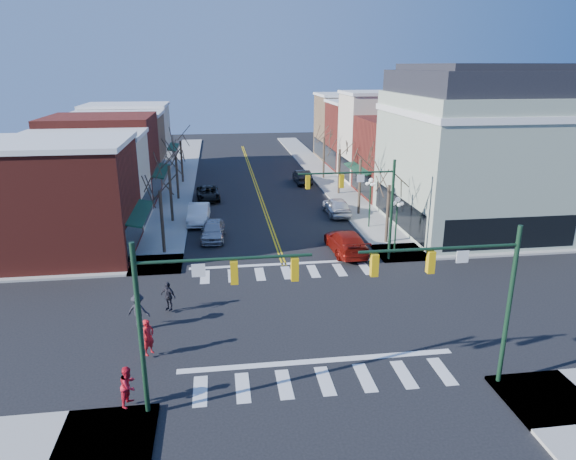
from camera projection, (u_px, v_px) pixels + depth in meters
name	position (u px, v px, depth m)	size (l,w,h in m)	color
ground	(302.00, 316.00, 28.29)	(160.00, 160.00, 0.00)	black
sidewalk_left	(170.00, 218.00, 45.98)	(3.50, 70.00, 0.15)	#9E9B93
sidewalk_right	(359.00, 211.00, 48.26)	(3.50, 70.00, 0.15)	#9E9B93
bldg_left_brick_a	(59.00, 202.00, 36.12)	(10.00, 8.50, 8.00)	maroon
bldg_left_stucco_a	(85.00, 182.00, 43.51)	(10.00, 7.00, 7.50)	beige
bldg_left_brick_b	(104.00, 159.00, 50.90)	(10.00, 9.00, 8.50)	maroon
bldg_left_tan	(118.00, 150.00, 58.78)	(10.00, 7.50, 7.80)	#90704F
bldg_left_stucco_b	(129.00, 139.00, 66.03)	(10.00, 8.00, 8.20)	beige
bldg_right_brick_a	(409.00, 158.00, 53.36)	(10.00, 8.50, 8.00)	maroon
bldg_right_stucco	(386.00, 138.00, 60.36)	(10.00, 7.00, 10.00)	beige
bldg_right_brick_b	(368.00, 136.00, 67.66)	(10.00, 8.00, 8.50)	maroon
bldg_right_tan	(352.00, 127.00, 75.13)	(10.00, 8.00, 9.00)	#90704F
victorian_corner	(472.00, 148.00, 42.07)	(12.25, 14.25, 13.30)	#99A891
traffic_mast_near_left	(189.00, 303.00, 19.14)	(6.60, 0.28, 7.20)	#14331E
traffic_mast_near_right	(469.00, 286.00, 20.59)	(6.60, 0.28, 7.20)	#14331E
traffic_mast_far_right	(366.00, 197.00, 34.54)	(6.60, 0.28, 7.20)	#14331E
lamppost_corner	(397.00, 216.00, 36.46)	(0.36, 0.36, 4.33)	#14331E
lamppost_midblock	(370.00, 194.00, 42.59)	(0.36, 0.36, 4.33)	#14331E
tree_left_a	(162.00, 223.00, 36.83)	(0.24, 0.24, 4.76)	#382B21
tree_left_b	(171.00, 194.00, 44.34)	(0.24, 0.24, 5.04)	#382B21
tree_left_c	(177.00, 178.00, 51.95)	(0.24, 0.24, 4.55)	#382B21
tree_left_d	(182.00, 162.00, 59.44)	(0.24, 0.24, 4.90)	#382B21
tree_right_a	(388.00, 215.00, 39.04)	(0.24, 0.24, 4.62)	#382B21
tree_right_b	(360.00, 188.00, 46.50)	(0.24, 0.24, 5.18)	#382B21
tree_right_c	(339.00, 172.00, 54.10)	(0.24, 0.24, 4.83)	#382B21
tree_right_d	(324.00, 158.00, 61.62)	(0.24, 0.24, 4.97)	#382B21
car_left_near	(213.00, 230.00, 40.48)	(1.79, 4.44, 1.51)	#A7A7AB
car_left_mid	(199.00, 214.00, 44.69)	(1.72, 4.94, 1.63)	white
car_left_far	(208.00, 193.00, 52.42)	(2.24, 4.86, 1.35)	black
car_right_near	(346.00, 242.00, 37.62)	(2.30, 5.65, 1.64)	maroon
car_right_mid	(337.00, 206.00, 47.11)	(1.95, 4.85, 1.65)	silver
car_right_far	(302.00, 177.00, 59.70)	(1.66, 4.76, 1.57)	black
pedestrian_red_a	(148.00, 337.00, 24.00)	(0.65, 0.43, 1.78)	red
pedestrian_red_b	(128.00, 386.00, 20.44)	(0.82, 0.64, 1.69)	red
pedestrian_dark_a	(168.00, 296.00, 28.41)	(0.98, 0.41, 1.67)	#23222A
pedestrian_dark_b	(138.00, 310.00, 26.56)	(1.18, 0.68, 1.83)	black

